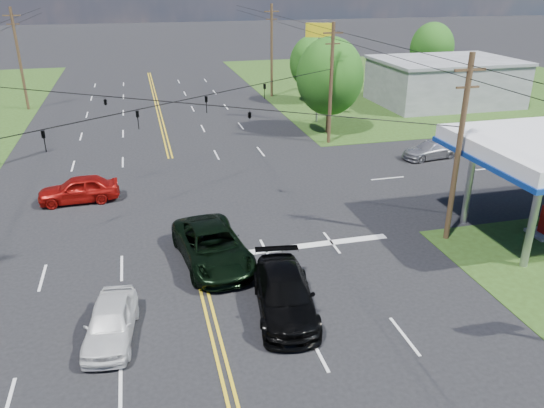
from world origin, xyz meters
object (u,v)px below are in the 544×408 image
object	(u,v)px
pole_left_far	(19,58)
pole_ne	(331,83)
pickup_dkgreen	(212,246)
pole_se	(459,149)
pole_right_far	(272,50)
pickup_white	(111,322)
retail_ne	(444,83)
tree_right_b	(313,63)
tree_far_r	(432,48)
tree_right_a	(330,77)
suv_black	(285,294)

from	to	relation	value
pole_left_far	pole_ne	bearing A→B (deg)	-36.16
pickup_dkgreen	pole_se	bearing A→B (deg)	-9.12
pole_right_far	pole_se	bearing A→B (deg)	-90.00
pole_se	pickup_white	world-z (taller)	pole_se
pickup_dkgreen	retail_ne	bearing A→B (deg)	37.50
tree_right_b	pickup_white	world-z (taller)	tree_right_b
tree_far_r	tree_right_a	bearing A→B (deg)	-138.01
pole_left_far	pickup_white	world-z (taller)	pole_left_far
pole_right_far	suv_black	xyz separation A→B (m)	(-10.00, -41.25, -4.35)
pole_se	pole_left_far	size ratio (longest dim) A/B	0.95
pole_se	tree_right_a	distance (m)	21.02
pickup_dkgreen	pole_left_far	bearing A→B (deg)	103.90
pole_ne	suv_black	size ratio (longest dim) A/B	1.69
tree_far_r	suv_black	world-z (taller)	tree_far_r
pickup_white	tree_far_r	bearing A→B (deg)	56.47
pole_right_far	tree_far_r	world-z (taller)	pole_right_far
pole_se	pole_left_far	xyz separation A→B (m)	(-26.00, 37.00, 0.25)
pickup_white	pole_se	bearing A→B (deg)	21.99
pole_left_far	pickup_white	bearing A→B (deg)	-77.45
tree_right_a	pickup_white	xyz separation A→B (m)	(-17.80, -25.32, -4.14)
retail_ne	pole_se	size ratio (longest dim) A/B	1.47
tree_far_r	retail_ne	bearing A→B (deg)	-111.80
retail_ne	pickup_white	bearing A→B (deg)	-135.41
tree_right_a	pole_ne	bearing A→B (deg)	-108.43
pole_left_far	tree_right_b	size ratio (longest dim) A/B	1.41
tree_far_r	pole_se	bearing A→B (deg)	-118.30
pole_ne	suv_black	bearing A→B (deg)	-114.20
tree_right_b	pole_ne	bearing A→B (deg)	-103.13
pole_ne	tree_far_r	xyz separation A→B (m)	(21.00, 21.00, -0.37)
tree_far_r	pole_right_far	bearing A→B (deg)	-174.56
tree_right_b	tree_right_a	bearing A→B (deg)	-101.77
retail_ne	pole_se	xyz separation A→B (m)	(-17.00, -29.00, 2.72)
pole_right_far	pickup_dkgreen	distance (m)	38.73
retail_ne	pole_right_far	xyz separation A→B (m)	(-17.00, 8.00, 2.97)
tree_right_a	pickup_white	size ratio (longest dim) A/B	1.92
tree_right_a	pickup_dkgreen	distance (m)	24.72
pole_se	tree_right_b	bearing A→B (deg)	83.95
suv_black	pickup_white	distance (m)	6.80
suv_black	pole_left_far	bearing A→B (deg)	118.89
pole_se	pole_right_far	distance (m)	37.00
pole_se	pickup_white	bearing A→B (deg)	-165.59
pickup_dkgreen	pickup_white	world-z (taller)	pickup_dkgreen
pole_left_far	tree_right_a	world-z (taller)	pole_left_far
pickup_dkgreen	pickup_white	bearing A→B (deg)	-140.28
pole_right_far	tree_far_r	distance (m)	21.10
pole_ne	pole_left_far	distance (m)	32.20
retail_ne	suv_black	xyz separation A→B (m)	(-27.00, -33.25, -1.38)
pole_left_far	tree_far_r	distance (m)	47.05
pole_se	pole_right_far	world-z (taller)	pole_right_far
tree_right_a	pickup_white	bearing A→B (deg)	-125.11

